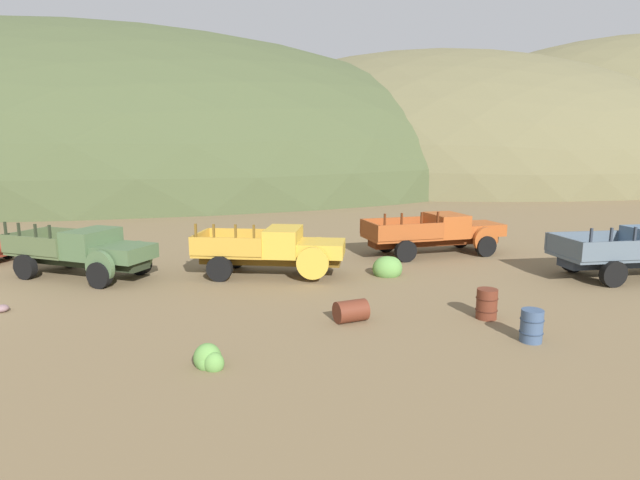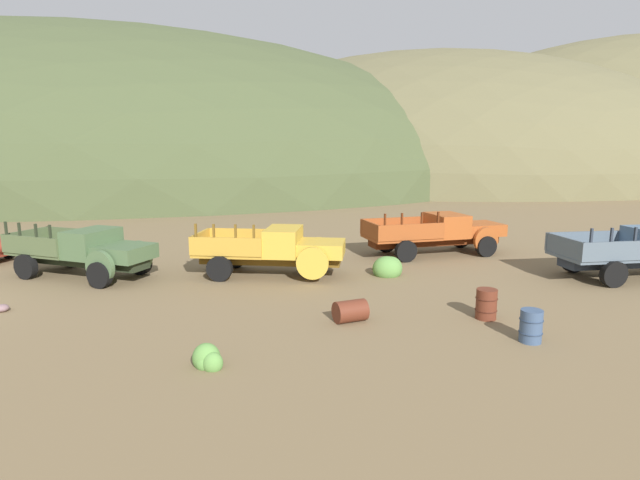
{
  "view_description": "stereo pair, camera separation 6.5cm",
  "coord_description": "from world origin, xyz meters",
  "px_view_note": "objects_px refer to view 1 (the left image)",
  "views": [
    {
      "loc": [
        12.93,
        -14.26,
        4.99
      ],
      "look_at": [
        12.63,
        5.5,
        1.36
      ],
      "focal_mm": 28.68,
      "sensor_mm": 36.0,
      "label": 1
    },
    {
      "loc": [
        12.99,
        -14.26,
        4.99
      ],
      "look_at": [
        12.63,
        5.5,
        1.36
      ],
      "focal_mm": 28.68,
      "sensor_mm": 36.0,
      "label": 2
    }
  ],
  "objects_px": {
    "oil_drum_tipped": "(351,311)",
    "oil_drum_foreground": "(487,304)",
    "truck_faded_yellow": "(280,250)",
    "truck_oxide_orange": "(444,233)",
    "oil_drum_by_truck": "(532,326)",
    "truck_weathered_green": "(91,252)"
  },
  "relations": [
    {
      "from": "truck_weathered_green",
      "to": "truck_faded_yellow",
      "type": "relative_size",
      "value": 1.05
    },
    {
      "from": "oil_drum_tipped",
      "to": "oil_drum_by_truck",
      "type": "bearing_deg",
      "value": -17.62
    },
    {
      "from": "truck_faded_yellow",
      "to": "oil_drum_tipped",
      "type": "height_order",
      "value": "truck_faded_yellow"
    },
    {
      "from": "truck_oxide_orange",
      "to": "truck_faded_yellow",
      "type": "bearing_deg",
      "value": -166.89
    },
    {
      "from": "oil_drum_tipped",
      "to": "oil_drum_foreground",
      "type": "xyz_separation_m",
      "value": [
        3.99,
        0.34,
        0.13
      ]
    },
    {
      "from": "truck_faded_yellow",
      "to": "oil_drum_foreground",
      "type": "xyz_separation_m",
      "value": [
        6.52,
        -5.03,
        -0.57
      ]
    },
    {
      "from": "truck_weathered_green",
      "to": "oil_drum_tipped",
      "type": "height_order",
      "value": "truck_weathered_green"
    },
    {
      "from": "truck_oxide_orange",
      "to": "oil_drum_by_truck",
      "type": "relative_size",
      "value": 8.02
    },
    {
      "from": "oil_drum_foreground",
      "to": "truck_oxide_orange",
      "type": "bearing_deg",
      "value": 85.23
    },
    {
      "from": "oil_drum_tipped",
      "to": "oil_drum_foreground",
      "type": "bearing_deg",
      "value": 4.92
    },
    {
      "from": "oil_drum_tipped",
      "to": "truck_oxide_orange",
      "type": "bearing_deg",
      "value": 63.59
    },
    {
      "from": "truck_weathered_green",
      "to": "truck_oxide_orange",
      "type": "distance_m",
      "value": 15.26
    },
    {
      "from": "truck_faded_yellow",
      "to": "truck_oxide_orange",
      "type": "relative_size",
      "value": 0.86
    },
    {
      "from": "oil_drum_tipped",
      "to": "oil_drum_foreground",
      "type": "height_order",
      "value": "oil_drum_foreground"
    },
    {
      "from": "truck_oxide_orange",
      "to": "oil_drum_tipped",
      "type": "bearing_deg",
      "value": -133.32
    },
    {
      "from": "oil_drum_by_truck",
      "to": "truck_oxide_orange",
      "type": "bearing_deg",
      "value": 89.15
    },
    {
      "from": "truck_oxide_orange",
      "to": "oil_drum_foreground",
      "type": "bearing_deg",
      "value": -111.67
    },
    {
      "from": "truck_faded_yellow",
      "to": "oil_drum_foreground",
      "type": "height_order",
      "value": "truck_faded_yellow"
    },
    {
      "from": "truck_faded_yellow",
      "to": "truck_oxide_orange",
      "type": "height_order",
      "value": "same"
    },
    {
      "from": "truck_faded_yellow",
      "to": "truck_oxide_orange",
      "type": "distance_m",
      "value": 8.42
    },
    {
      "from": "oil_drum_tipped",
      "to": "truck_weathered_green",
      "type": "bearing_deg",
      "value": 153.43
    },
    {
      "from": "truck_weathered_green",
      "to": "oil_drum_foreground",
      "type": "relative_size",
      "value": 6.93
    }
  ]
}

